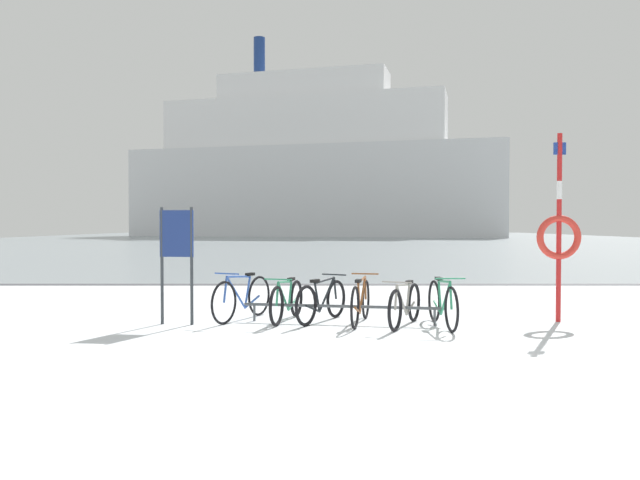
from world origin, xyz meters
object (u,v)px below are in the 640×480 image
(bicycle_1, at_px, (288,301))
(bicycle_3, at_px, (362,302))
(bicycle_5, at_px, (443,304))
(rescue_post, at_px, (560,233))
(bicycle_4, at_px, (406,305))
(ferry_ship, at_px, (311,169))
(info_sign, at_px, (178,245))
(bicycle_0, at_px, (243,298))
(bicycle_2, at_px, (323,301))

(bicycle_1, xyz_separation_m, bicycle_3, (1.21, -0.26, 0.02))
(bicycle_5, height_order, rescue_post, rescue_post)
(bicycle_1, relative_size, bicycle_4, 1.06)
(bicycle_5, bearing_deg, bicycle_3, 165.31)
(rescue_post, height_order, ferry_ship, ferry_ship)
(bicycle_1, bearing_deg, info_sign, -169.32)
(bicycle_1, xyz_separation_m, rescue_post, (4.50, -0.06, 1.14))
(bicycle_0, relative_size, bicycle_3, 0.95)
(bicycle_0, xyz_separation_m, bicycle_3, (1.97, -0.40, -0.02))
(bicycle_3, height_order, info_sign, info_sign)
(bicycle_5, bearing_deg, info_sign, 176.48)
(rescue_post, bearing_deg, bicycle_2, 179.87)
(bicycle_2, xyz_separation_m, bicycle_5, (1.89, -0.54, 0.02))
(bicycle_2, height_order, ferry_ship, ferry_ship)
(bicycle_5, distance_m, rescue_post, 2.37)
(bicycle_2, height_order, bicycle_4, bicycle_2)
(bicycle_0, height_order, ferry_ship, ferry_ship)
(bicycle_4, relative_size, info_sign, 0.83)
(bicycle_1, relative_size, info_sign, 0.88)
(ferry_ship, bearing_deg, info_sign, -90.71)
(rescue_post, relative_size, ferry_ship, 0.06)
(bicycle_5, xyz_separation_m, rescue_post, (2.02, 0.53, 1.11))
(bicycle_2, distance_m, info_sign, 2.53)
(bicycle_4, height_order, bicycle_5, bicycle_5)
(bicycle_2, relative_size, info_sign, 0.79)
(bicycle_4, xyz_separation_m, bicycle_5, (0.58, -0.07, 0.03))
(ferry_ship, bearing_deg, bicycle_4, -87.90)
(bicycle_0, bearing_deg, bicycle_3, -11.54)
(info_sign, xyz_separation_m, ferry_ship, (0.92, 74.13, 7.87))
(bicycle_5, bearing_deg, bicycle_4, 173.01)
(bicycle_4, xyz_separation_m, rescue_post, (2.60, 0.46, 1.14))
(bicycle_5, height_order, ferry_ship, ferry_ship)
(bicycle_3, distance_m, rescue_post, 3.48)
(bicycle_1, height_order, ferry_ship, ferry_ship)
(bicycle_3, height_order, bicycle_4, bicycle_3)
(bicycle_5, relative_size, info_sign, 0.91)
(bicycle_1, relative_size, rescue_post, 0.54)
(bicycle_5, bearing_deg, ferry_ship, 92.55)
(bicycle_3, relative_size, rescue_post, 0.55)
(bicycle_3, xyz_separation_m, info_sign, (-2.97, -0.07, 0.92))
(bicycle_1, relative_size, ferry_ship, 0.03)
(bicycle_3, xyz_separation_m, bicycle_5, (1.26, -0.33, 0.01))
(bicycle_3, bearing_deg, ferry_ship, 91.58)
(bicycle_5, bearing_deg, bicycle_1, 166.57)
(bicycle_0, height_order, bicycle_4, bicycle_0)
(bicycle_2, height_order, info_sign, info_sign)
(bicycle_0, bearing_deg, bicycle_1, -10.64)
(bicycle_0, distance_m, ferry_ship, 74.17)
(bicycle_0, xyz_separation_m, bicycle_1, (0.76, -0.14, -0.04))
(bicycle_2, xyz_separation_m, bicycle_4, (1.31, -0.47, -0.01))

